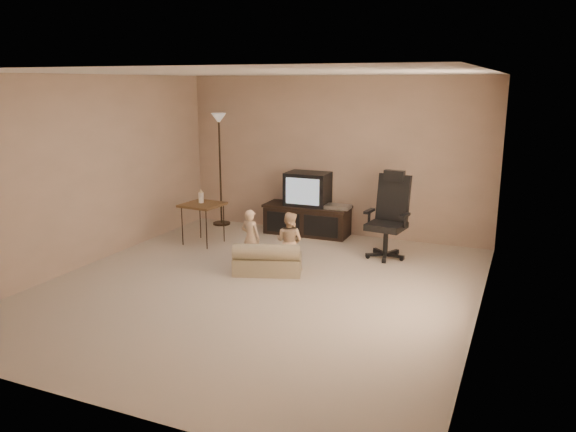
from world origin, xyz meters
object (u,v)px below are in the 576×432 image
at_px(toddler_left, 251,238).
at_px(office_chair, 388,227).
at_px(side_table, 202,205).
at_px(toddler_right, 289,241).
at_px(child_sofa, 267,261).
at_px(floor_lamp, 219,144).
at_px(tv_stand, 308,209).

bearing_deg(toddler_left, office_chair, -136.00).
distance_m(side_table, toddler_right, 1.82).
distance_m(child_sofa, toddler_left, 0.44).
relative_size(child_sofa, toddler_left, 1.25).
xyz_separation_m(side_table, floor_lamp, (-0.33, 1.12, 0.79)).
relative_size(child_sofa, toddler_right, 1.24).
xyz_separation_m(office_chair, toddler_left, (-1.58, -1.13, -0.05)).
relative_size(office_chair, floor_lamp, 0.64).
relative_size(office_chair, child_sofa, 1.25).
relative_size(side_table, toddler_left, 1.08).
distance_m(toddler_left, toddler_right, 0.54).
height_order(floor_lamp, toddler_right, floor_lamp).
distance_m(child_sofa, toddler_right, 0.38).
xyz_separation_m(office_chair, child_sofa, (-1.24, -1.32, -0.26)).
height_order(toddler_left, toddler_right, toddler_right).
xyz_separation_m(floor_lamp, toddler_left, (1.49, -1.81, -1.00)).
relative_size(tv_stand, toddler_right, 1.82).
bearing_deg(office_chair, side_table, -163.04).
bearing_deg(floor_lamp, toddler_right, -40.81).
distance_m(floor_lamp, toddler_left, 2.55).
bearing_deg(side_table, child_sofa, -30.21).
height_order(tv_stand, child_sofa, tv_stand).
bearing_deg(toddler_left, floor_lamp, -42.13).
xyz_separation_m(floor_lamp, child_sofa, (1.83, -1.99, -1.21)).
distance_m(tv_stand, toddler_left, 1.80).
xyz_separation_m(side_table, child_sofa, (1.49, -0.87, -0.43)).
height_order(side_table, toddler_left, side_table).
relative_size(tv_stand, side_table, 1.69).
height_order(side_table, toddler_right, side_table).
xyz_separation_m(tv_stand, child_sofa, (0.23, -1.98, -0.25)).
distance_m(tv_stand, toddler_right, 1.79).
distance_m(side_table, toddler_left, 1.36).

